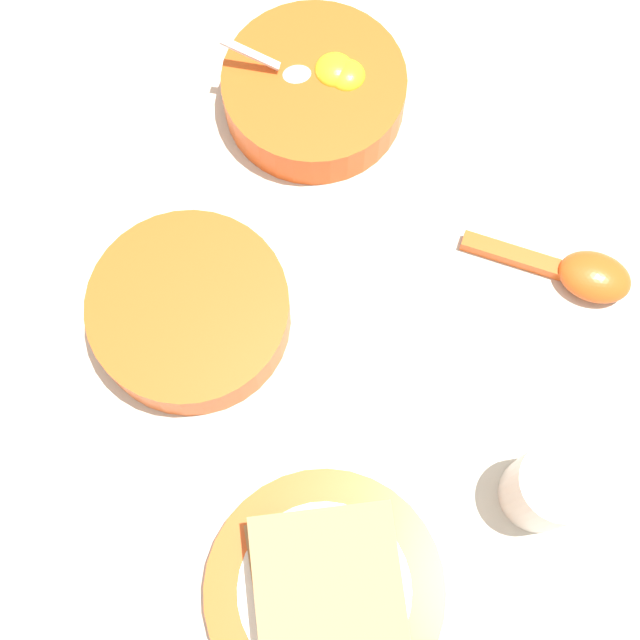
{
  "coord_description": "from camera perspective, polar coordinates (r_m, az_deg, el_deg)",
  "views": [
    {
      "loc": [
        -0.07,
        -0.21,
        0.71
      ],
      "look_at": [
        -0.03,
        0.01,
        0.02
      ],
      "focal_mm": 50.0,
      "sensor_mm": 36.0,
      "label": 1
    }
  ],
  "objects": [
    {
      "name": "ground_plane",
      "position": [
        0.75,
        2.47,
        -0.79
      ],
      "size": [
        3.0,
        3.0,
        0.0
      ],
      "primitive_type": "plane",
      "color": "beige"
    },
    {
      "name": "egg_bowl",
      "position": [
        0.82,
        -0.21,
        14.51
      ],
      "size": [
        0.16,
        0.16,
        0.07
      ],
      "color": "#DB5119",
      "rests_on": "ground_plane"
    },
    {
      "name": "toast_plate",
      "position": [
        0.7,
        0.29,
        -16.93
      ],
      "size": [
        0.18,
        0.18,
        0.02
      ],
      "color": "#DB5119",
      "rests_on": "ground_plane"
    },
    {
      "name": "toast_sandwich",
      "position": [
        0.68,
        0.39,
        -16.63
      ],
      "size": [
        0.11,
        0.11,
        0.03
      ],
      "color": "#9E7042",
      "rests_on": "toast_plate"
    },
    {
      "name": "soup_spoon",
      "position": [
        0.78,
        16.32,
        2.89
      ],
      "size": [
        0.14,
        0.1,
        0.03
      ],
      "color": "#DB5119",
      "rests_on": "ground_plane"
    },
    {
      "name": "congee_bowl",
      "position": [
        0.74,
        -8.33,
        0.55
      ],
      "size": [
        0.16,
        0.16,
        0.04
      ],
      "color": "#DB5119",
      "rests_on": "ground_plane"
    },
    {
      "name": "drinking_cup",
      "position": [
        0.7,
        14.43,
        -10.33
      ],
      "size": [
        0.06,
        0.06,
        0.08
      ],
      "color": "silver",
      "rests_on": "ground_plane"
    }
  ]
}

